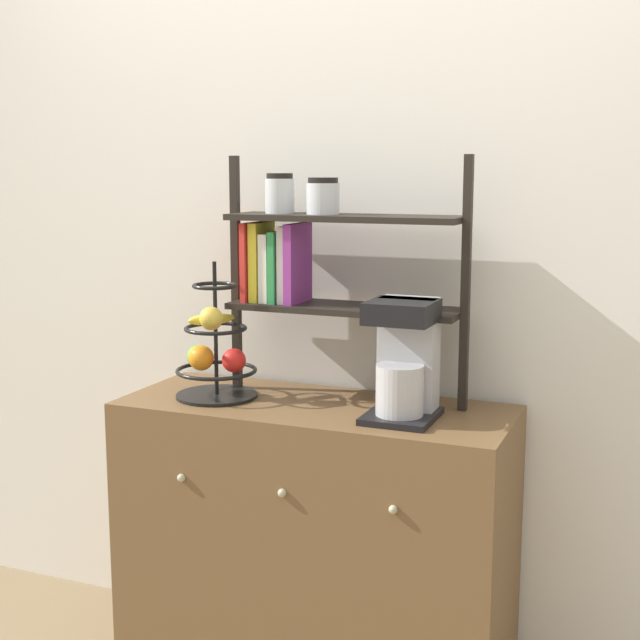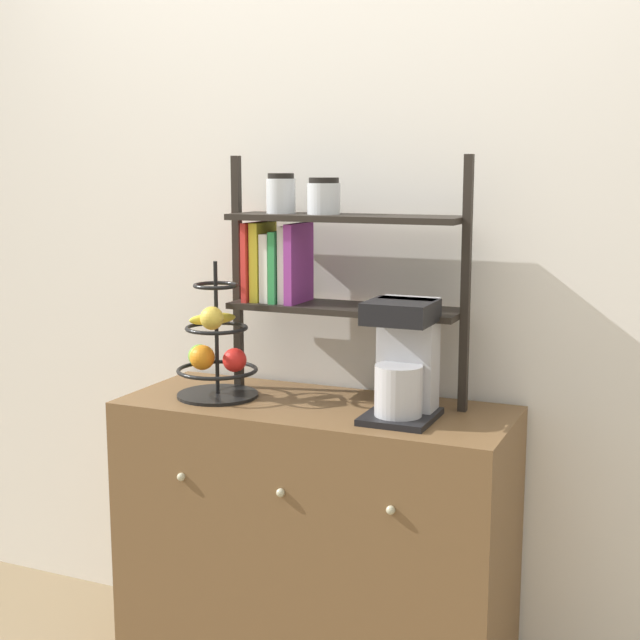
{
  "view_description": "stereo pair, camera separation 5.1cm",
  "coord_description": "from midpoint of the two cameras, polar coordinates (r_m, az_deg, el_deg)",
  "views": [
    {
      "loc": [
        0.97,
        -2.1,
        1.54
      ],
      "look_at": [
        0.02,
        0.23,
        1.12
      ],
      "focal_mm": 50.0,
      "sensor_mm": 36.0,
      "label": 1
    },
    {
      "loc": [
        1.02,
        -2.08,
        1.54
      ],
      "look_at": [
        0.02,
        0.23,
        1.12
      ],
      "focal_mm": 50.0,
      "sensor_mm": 36.0,
      "label": 2
    }
  ],
  "objects": [
    {
      "name": "wall_back",
      "position": [
        2.79,
        1.3,
        4.62
      ],
      "size": [
        7.0,
        0.05,
        2.6
      ],
      "primitive_type": "cube",
      "color": "silver",
      "rests_on": "ground_plane"
    },
    {
      "name": "fruit_stand",
      "position": [
        2.69,
        -7.36,
        -2.11
      ],
      "size": [
        0.25,
        0.25,
        0.41
      ],
      "color": "black",
      "rests_on": "sideboard"
    },
    {
      "name": "coffee_maker",
      "position": [
        2.45,
        4.83,
        -2.53
      ],
      "size": [
        0.19,
        0.22,
        0.33
      ],
      "color": "black",
      "rests_on": "sideboard"
    },
    {
      "name": "sideboard",
      "position": [
        2.76,
        -0.87,
        -14.14
      ],
      "size": [
        1.15,
        0.47,
        0.86
      ],
      "color": "brown",
      "rests_on": "ground_plane"
    },
    {
      "name": "shelf_hutch",
      "position": [
        2.65,
        -1.04,
        4.22
      ],
      "size": [
        0.74,
        0.2,
        0.72
      ],
      "color": "black",
      "rests_on": "sideboard"
    }
  ]
}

